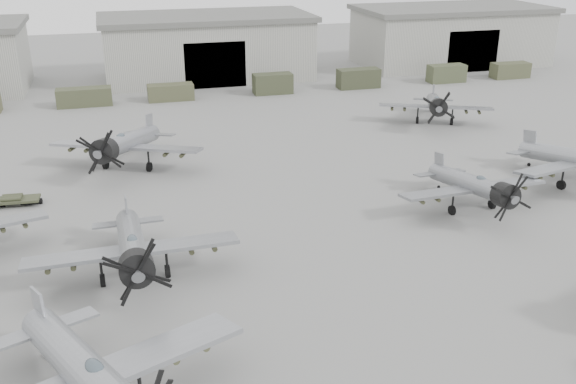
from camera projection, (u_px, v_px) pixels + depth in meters
name	position (u px, v px, depth m)	size (l,w,h in m)	color
ground	(381.00, 303.00, 36.24)	(220.00, 220.00, 0.00)	slate
hangar_center	(207.00, 46.00, 89.77)	(29.00, 14.80, 8.70)	#A7A79D
hangar_right	(451.00, 35.00, 99.21)	(29.00, 14.80, 8.70)	#A7A79D
support_truck_2	(84.00, 97.00, 76.23)	(6.37, 2.20, 2.15)	#3C402A
support_truck_3	(171.00, 92.00, 78.79)	(5.55, 2.20, 1.98)	#43462D
support_truck_4	(273.00, 84.00, 81.90)	(4.96, 2.20, 2.55)	#363B27
support_truck_5	(358.00, 78.00, 84.82)	(5.60, 2.20, 2.53)	#343825
support_truck_6	(446.00, 73.00, 88.06)	(5.11, 2.20, 2.38)	#40462E
support_truck_7	(510.00, 70.00, 90.60)	(5.37, 2.20, 2.14)	#43472E
aircraft_near_0	(90.00, 378.00, 26.27)	(13.88, 12.55, 5.64)	#92959A
aircraft_mid_1	(133.00, 248.00, 37.55)	(12.58, 11.32, 5.06)	gray
aircraft_mid_2	(476.00, 186.00, 47.14)	(11.48, 10.33, 4.59)	gray
aircraft_far_0	(125.00, 144.00, 55.28)	(12.98, 11.78, 5.33)	gray
aircraft_far_1	(436.00, 104.00, 68.57)	(11.78, 10.68, 4.83)	gray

